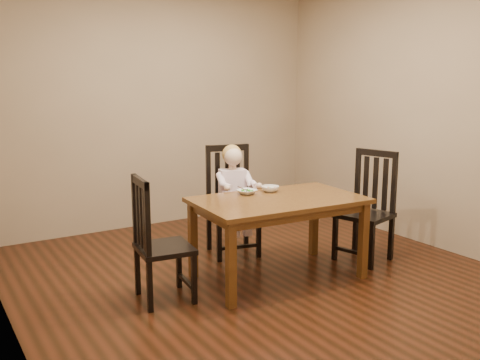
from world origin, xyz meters
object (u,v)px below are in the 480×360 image
chair_left (158,242)px  chair_right (367,208)px  bowl_peas (247,192)px  dining_table (278,208)px  bowl_veg (270,189)px  chair_child (232,202)px  toddler (233,189)px

chair_left → chair_right: (2.07, -0.14, 0.03)m
chair_right → bowl_peas: 1.21m
bowl_peas → dining_table: bearing=-62.6°
dining_table → chair_right: 1.02m
dining_table → bowl_veg: 0.29m
bowl_peas → bowl_veg: size_ratio=1.03×
chair_left → bowl_peas: size_ratio=5.98×
dining_table → chair_left: bearing=174.9°
chair_child → chair_left: 1.30m
chair_child → chair_left: (-1.08, -0.71, -0.04)m
chair_child → chair_left: bearing=46.8°
toddler → bowl_peas: toddler is taller
dining_table → chair_child: size_ratio=1.38×
chair_left → chair_right: bearing=93.2°
bowl_peas → bowl_veg: bowl_veg is taller
dining_table → bowl_peas: size_ratio=8.90×
chair_right → bowl_veg: bearing=56.9°
chair_child → toddler: (-0.01, -0.05, 0.15)m
chair_left → toddler: bearing=128.6°
chair_left → bowl_peas: 0.98m
dining_table → chair_child: chair_child is taller
dining_table → toddler: size_ratio=2.58×
chair_left → bowl_veg: 1.20m
dining_table → toddler: bearing=89.6°
dining_table → bowl_peas: 0.33m
chair_child → bowl_peas: bearing=86.8°
dining_table → bowl_peas: bowl_peas is taller
chair_right → toddler: (-1.00, 0.80, 0.16)m
chair_right → bowl_veg: (-0.91, 0.30, 0.23)m
chair_child → chair_right: size_ratio=1.02×
bowl_veg → chair_child: bearing=97.9°
chair_child → bowl_peas: size_ratio=6.45×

